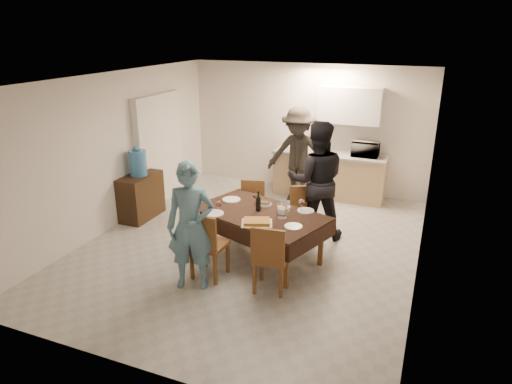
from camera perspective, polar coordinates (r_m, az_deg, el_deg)
floor at (r=7.32m, az=-0.61°, el=-6.66°), size 5.00×6.00×0.02m
ceiling at (r=6.57m, az=-0.69°, el=14.02°), size 5.00×6.00×0.02m
wall_back at (r=9.59m, az=6.33°, el=7.96°), size 5.00×0.02×2.60m
wall_front at (r=4.42m, az=-15.92°, el=-7.60°), size 5.00×0.02×2.60m
wall_left at (r=8.10m, az=-17.27°, el=4.91°), size 0.02×6.00×2.60m
wall_right at (r=6.35m, az=20.66°, el=0.45°), size 0.02×6.00×2.60m
stub_partition at (r=9.04m, az=-11.99°, el=5.27°), size 0.15×1.40×2.10m
kitchen_base_cabinet at (r=9.37m, az=9.12°, el=2.02°), size 2.20×0.60×0.86m
kitchen_worktop at (r=9.24m, az=9.27°, el=4.71°), size 2.24×0.64×0.05m
upper_cabinet at (r=9.11m, az=11.68°, el=10.56°), size 1.20×0.34×0.70m
dining_table at (r=6.66m, az=0.53°, el=-2.85°), size 2.14×1.66×0.74m
chair_near_left at (r=6.17m, az=-6.28°, el=-5.90°), size 0.46×0.46×0.53m
chair_near_right at (r=5.85m, az=1.61°, el=-7.53°), size 0.48×0.48×0.52m
chair_far_left at (r=7.45m, az=-0.82°, el=-1.65°), size 0.49×0.50×0.48m
chair_far_right at (r=7.16m, az=5.83°, el=-2.56°), size 0.54×0.55×0.49m
console at (r=8.47m, az=-14.17°, el=-0.54°), size 0.43×0.87×0.80m
water_jug at (r=8.27m, az=-14.54°, el=3.53°), size 0.30×0.30×0.45m
wine_bottle at (r=6.65m, az=0.29°, el=-1.16°), size 0.08×0.08×0.30m
water_pitcher at (r=6.45m, az=3.26°, el=-2.29°), size 0.14×0.14×0.22m
savoury_tart at (r=6.27m, az=0.10°, el=-3.73°), size 0.50×0.44×0.05m
salad_bowl at (r=6.69m, az=3.49°, el=-2.10°), size 0.19×0.19×0.07m
mushroom_dish at (r=6.89m, az=0.99°, el=-1.54°), size 0.22×0.22×0.04m
wine_glass_a at (r=6.60m, az=-4.72°, el=-1.86°), size 0.09×0.09×0.20m
wine_glass_b at (r=6.66m, az=5.73°, el=-1.67°), size 0.09×0.09×0.20m
wine_glass_c at (r=6.94m, az=-0.10°, el=-0.77°), size 0.08×0.08×0.18m
plate_near_left at (r=6.62m, az=-5.27°, el=-2.68°), size 0.28×0.28×0.02m
plate_near_right at (r=6.20m, az=4.69°, el=-4.30°), size 0.24×0.24×0.01m
plate_far_left at (r=7.12m, az=-3.08°, el=-0.95°), size 0.28×0.28×0.02m
plate_far_right at (r=6.73m, az=6.23°, el=-2.33°), size 0.25×0.25×0.01m
microwave at (r=9.08m, az=13.52°, el=5.21°), size 0.51×0.34×0.28m
person_near at (r=5.95m, az=-8.16°, el=-4.30°), size 0.73×0.60×1.72m
person_far at (r=7.34m, az=7.55°, el=1.42°), size 1.13×1.01×1.93m
person_kitchen at (r=8.94m, az=5.23°, el=4.65°), size 1.20×0.69×1.85m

